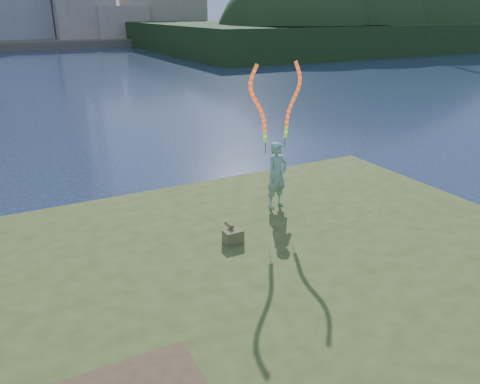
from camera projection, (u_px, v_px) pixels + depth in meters
ground at (181, 316)px, 9.60m from camera, size 320.00×320.00×0.00m
grassy_knoll at (231, 375)px, 7.59m from camera, size 20.00×18.00×0.80m
wooded_hill at (369, 44)px, 84.86m from camera, size 78.00×50.00×63.00m
woman_with_ribbons at (277, 158)px, 12.46m from camera, size 2.08×0.65×4.18m
canvas_bag at (233, 236)px, 10.87m from camera, size 0.44×0.50×0.42m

